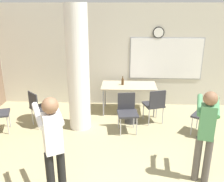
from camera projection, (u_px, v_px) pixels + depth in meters
The scene contains 11 objects.
wall_back at pixel (123, 56), 6.91m from camera, with size 8.00×0.15×2.80m.
support_pillar at pixel (78, 69), 5.49m from camera, with size 0.49×0.49×2.80m.
folding_table at pixel (129, 87), 6.56m from camera, with size 1.42×0.76×0.75m.
bottle_on_table at pixel (123, 82), 6.54m from camera, with size 0.07×0.07×0.23m.
waste_bin at pixel (131, 116), 6.12m from camera, with size 0.30×0.30×0.32m.
chair_near_pillar at pixel (39, 106), 5.82m from camera, with size 0.62×0.62×0.87m.
chair_mid_room at pixel (207, 114), 5.40m from camera, with size 0.61×0.61×0.87m.
chair_table_front at pixel (127, 110), 5.62m from camera, with size 0.50×0.50×0.87m.
chair_table_right at pixel (155, 103), 5.98m from camera, with size 0.55×0.55×0.87m.
person_playing_front at pixel (53, 142), 3.45m from camera, with size 0.55×0.66×1.63m.
person_playing_side at pixel (206, 130), 3.86m from camera, with size 0.45×0.65×1.56m.
Camera 1 is at (0.06, -1.79, 2.77)m, focal length 40.00 mm.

